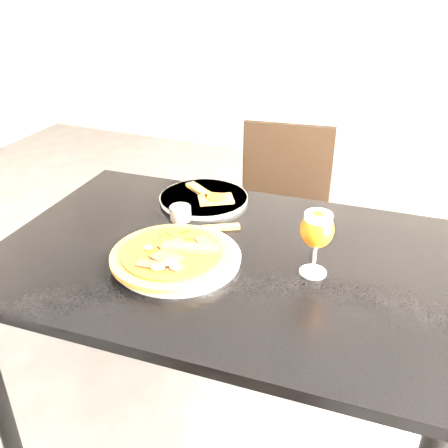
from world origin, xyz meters
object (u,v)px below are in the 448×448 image
at_px(dining_table, 223,281).
at_px(beer_glass, 317,230).
at_px(pizza, 172,254).
at_px(chair_far, 280,221).

height_order(dining_table, beer_glass, beer_glass).
bearing_deg(pizza, dining_table, 43.59).
xyz_separation_m(dining_table, chair_far, (-0.05, 0.75, -0.19)).
height_order(chair_far, beer_glass, beer_glass).
bearing_deg(chair_far, beer_glass, -76.93).
bearing_deg(pizza, beer_glass, 15.12).
bearing_deg(pizza, chair_far, 86.33).
relative_size(dining_table, pizza, 3.97).
xyz_separation_m(dining_table, beer_glass, (0.24, -0.00, 0.21)).
xyz_separation_m(pizza, beer_glass, (0.34, 0.09, 0.09)).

